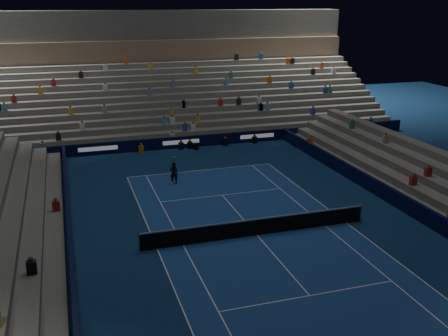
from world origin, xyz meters
TOP-DOWN VIEW (x-y plane):
  - ground at (0.00, 0.00)m, footprint 90.00×90.00m
  - court_surface at (0.00, 0.00)m, footprint 10.97×23.77m
  - sponsor_barrier_far at (0.00, 18.50)m, footprint 44.00×0.25m
  - sponsor_barrier_east at (9.70, 0.00)m, footprint 0.25×37.00m
  - sponsor_barrier_west at (-9.70, 0.00)m, footprint 0.25×37.00m
  - grandstand_main at (0.00, 27.90)m, footprint 44.00×15.20m
  - tennis_net at (0.00, 0.00)m, footprint 12.90×0.10m
  - tennis_player at (-2.52, 9.56)m, footprint 0.64×0.49m
  - broadcast_camera at (1.13, 17.66)m, footprint 0.43×0.85m

SIDE VIEW (x-z plane):
  - ground at x=0.00m, z-range 0.00..0.00m
  - court_surface at x=0.00m, z-range 0.00..0.01m
  - broadcast_camera at x=1.13m, z-range 0.01..0.54m
  - sponsor_barrier_far at x=0.00m, z-range 0.00..1.00m
  - sponsor_barrier_east at x=9.70m, z-range 0.00..1.00m
  - sponsor_barrier_west at x=-9.70m, z-range 0.00..1.00m
  - tennis_net at x=0.00m, z-range -0.05..1.05m
  - tennis_player at x=-2.52m, z-range 0.00..1.56m
  - grandstand_main at x=0.00m, z-range -2.22..8.98m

